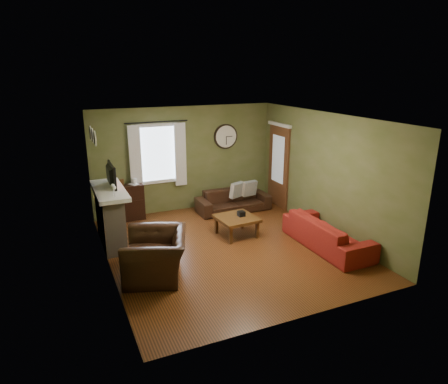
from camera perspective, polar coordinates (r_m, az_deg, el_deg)
name	(u,v)px	position (r m, az deg, el deg)	size (l,w,h in m)	color
floor	(227,247)	(8.14, 0.49, -7.93)	(4.60, 5.20, 0.00)	#552B12
ceiling	(228,118)	(7.42, 0.55, 10.57)	(4.60, 5.20, 0.00)	white
wall_left	(105,201)	(7.09, -16.68, -1.26)	(0.00, 5.20, 2.60)	#596133
wall_right	(325,174)	(8.84, 14.25, 2.55)	(0.00, 5.20, 2.60)	#596133
wall_back	(185,159)	(10.03, -5.61, 4.70)	(4.60, 0.00, 2.60)	#596133
wall_front	(306,235)	(5.55, 11.68, -6.05)	(4.60, 0.00, 2.60)	#596133
fireplace	(110,218)	(8.44, -15.96, -3.65)	(0.40, 1.40, 1.10)	tan
firebox	(121,228)	(8.55, -14.57, -5.05)	(0.04, 0.60, 0.55)	black
mantel	(109,190)	(8.26, -16.09, 0.21)	(0.58, 1.60, 0.08)	white
tv	(108,178)	(8.34, -16.23, 1.91)	(0.60, 0.08, 0.35)	black
tv_screen	(112,175)	(8.34, -15.71, 2.34)	(0.02, 0.62, 0.36)	#994C3F
medallion_left	(95,138)	(7.65, -17.96, 7.29)	(0.28, 0.28, 0.03)	white
medallion_mid	(93,136)	(7.99, -18.25, 7.66)	(0.28, 0.28, 0.03)	white
medallion_right	(91,133)	(8.34, -18.51, 8.00)	(0.28, 0.28, 0.03)	white
window_pane	(157,154)	(9.78, -9.52, 5.42)	(1.00, 0.02, 1.30)	silver
curtain_rod	(157,122)	(9.56, -9.59, 9.84)	(0.03, 0.03, 1.50)	black
curtain_left	(135,158)	(9.58, -12.54, 4.70)	(0.28, 0.04, 1.55)	silver
curtain_right	(180,155)	(9.84, -6.25, 5.34)	(0.28, 0.04, 1.55)	silver
wall_clock	(226,137)	(10.28, 0.28, 7.93)	(0.64, 0.06, 0.64)	white
door	(279,167)	(10.36, 7.80, 3.60)	(0.05, 0.90, 2.10)	brown
bookshelf	(128,203)	(9.70, -13.50, -1.48)	(0.72, 0.31, 0.86)	black
book	(131,181)	(9.50, -13.17, 1.51)	(0.17, 0.23, 0.02)	#4E2F13
sofa_brown	(233,200)	(10.10, 1.34, -1.21)	(1.84, 0.72, 0.54)	black
pillow_left	(250,188)	(10.15, 3.67, 0.52)	(0.38, 0.12, 0.38)	gray
pillow_right	(237,190)	(10.00, 1.83, 0.29)	(0.39, 0.12, 0.39)	gray
sofa_red	(327,233)	(8.32, 14.52, -5.67)	(2.08, 0.81, 0.61)	maroon
armchair	(156,255)	(7.05, -9.72, -8.89)	(1.19, 1.04, 0.77)	black
coffee_table	(236,226)	(8.62, 1.79, -4.91)	(0.80, 0.80, 0.43)	#4E2F13
tissue_box	(241,217)	(8.61, 2.47, -3.62)	(0.14, 0.14, 0.11)	black
wine_glass_a	(114,192)	(7.64, -15.38, 0.07)	(0.07, 0.07, 0.21)	white
wine_glass_b	(113,189)	(7.79, -15.56, 0.38)	(0.07, 0.07, 0.21)	white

